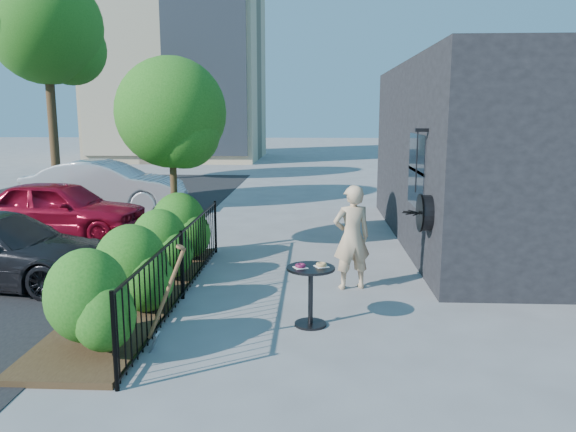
# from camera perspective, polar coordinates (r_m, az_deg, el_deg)

# --- Properties ---
(ground) EXTENTS (120.00, 120.00, 0.00)m
(ground) POSITION_cam_1_polar(r_m,az_deg,el_deg) (8.89, -1.04, -8.53)
(ground) COLOR gray
(ground) RESTS_ON ground
(shop_building) EXTENTS (6.22, 9.00, 4.00)m
(shop_building) POSITION_cam_1_polar(r_m,az_deg,el_deg) (13.83, 23.78, 5.85)
(shop_building) COLOR black
(shop_building) RESTS_ON ground
(fence) EXTENTS (0.05, 6.05, 1.10)m
(fence) POSITION_cam_1_polar(r_m,az_deg,el_deg) (8.94, -10.72, -4.84)
(fence) COLOR black
(fence) RESTS_ON ground
(planting_bed) EXTENTS (1.30, 6.00, 0.08)m
(planting_bed) POSITION_cam_1_polar(r_m,az_deg,el_deg) (9.28, -14.86, -7.81)
(planting_bed) COLOR #382616
(planting_bed) RESTS_ON ground
(shrubs) EXTENTS (1.10, 5.60, 1.24)m
(shrubs) POSITION_cam_1_polar(r_m,az_deg,el_deg) (9.16, -14.27, -3.72)
(shrubs) COLOR #1B5C15
(shrubs) RESTS_ON ground
(patio_tree) EXTENTS (2.20, 2.20, 3.94)m
(patio_tree) POSITION_cam_1_polar(r_m,az_deg,el_deg) (11.49, -11.51, 9.59)
(patio_tree) COLOR #3F2B19
(patio_tree) RESTS_ON ground
(street_tree_far) EXTENTS (4.40, 4.40, 8.28)m
(street_tree_far) POSITION_cam_1_polar(r_m,az_deg,el_deg) (24.88, -23.27, 16.57)
(street_tree_far) COLOR #3F2B19
(street_tree_far) RESTS_ON ground
(cafe_table) EXTENTS (0.66, 0.66, 0.89)m
(cafe_table) POSITION_cam_1_polar(r_m,az_deg,el_deg) (7.70, 2.32, -7.04)
(cafe_table) COLOR black
(cafe_table) RESTS_ON ground
(woman) EXTENTS (0.72, 0.57, 1.74)m
(woman) POSITION_cam_1_polar(r_m,az_deg,el_deg) (9.30, 6.49, -2.17)
(woman) COLOR tan
(woman) RESTS_ON ground
(shovel) EXTENTS (0.52, 0.18, 1.37)m
(shovel) POSITION_cam_1_polar(r_m,az_deg,el_deg) (7.05, -12.48, -8.71)
(shovel) COLOR brown
(shovel) RESTS_ON ground
(car_red) EXTENTS (4.10, 1.91, 1.36)m
(car_red) POSITION_cam_1_polar(r_m,az_deg,el_deg) (14.20, -22.13, 0.70)
(car_red) COLOR maroon
(car_red) RESTS_ON ground
(car_silver) EXTENTS (4.62, 1.70, 1.51)m
(car_silver) POSITION_cam_1_polar(r_m,az_deg,el_deg) (17.55, -18.02, 2.91)
(car_silver) COLOR silver
(car_silver) RESTS_ON ground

